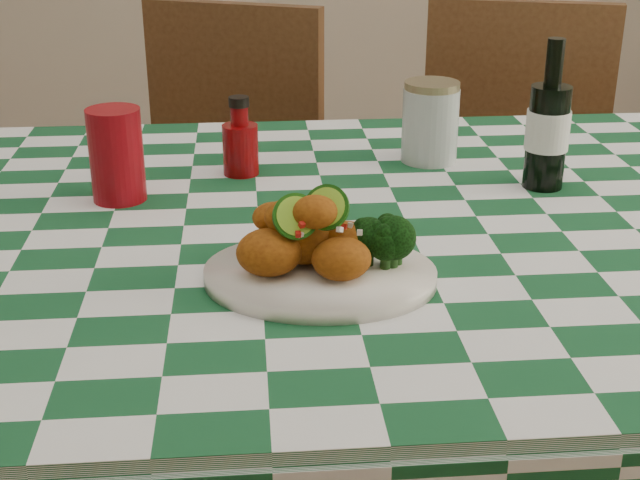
{
  "coord_description": "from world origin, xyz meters",
  "views": [
    {
      "loc": [
        -0.12,
        -1.15,
        1.25
      ],
      "look_at": [
        -0.03,
        -0.19,
        0.84
      ],
      "focal_mm": 50.0,
      "sensor_mm": 36.0,
      "label": 1
    }
  ],
  "objects_px": {
    "mason_jar": "(430,122)",
    "wooden_chair_right": "(504,228)",
    "fried_chicken_pile": "(314,233)",
    "beer_bottle": "(549,115)",
    "plate": "(320,276)",
    "ketchup_bottle": "(240,136)",
    "dining_table": "(330,453)",
    "red_tumbler": "(116,155)",
    "wooden_chair_left": "(204,228)"
  },
  "relations": [
    {
      "from": "wooden_chair_left",
      "to": "wooden_chair_right",
      "type": "relative_size",
      "value": 1.0
    },
    {
      "from": "plate",
      "to": "fried_chicken_pile",
      "type": "bearing_deg",
      "value": 180.0
    },
    {
      "from": "ketchup_bottle",
      "to": "beer_bottle",
      "type": "height_order",
      "value": "beer_bottle"
    },
    {
      "from": "ketchup_bottle",
      "to": "wooden_chair_left",
      "type": "bearing_deg",
      "value": 99.9
    },
    {
      "from": "fried_chicken_pile",
      "to": "beer_bottle",
      "type": "relative_size",
      "value": 0.64
    },
    {
      "from": "plate",
      "to": "ketchup_bottle",
      "type": "height_order",
      "value": "ketchup_bottle"
    },
    {
      "from": "fried_chicken_pile",
      "to": "red_tumbler",
      "type": "height_order",
      "value": "red_tumbler"
    },
    {
      "from": "fried_chicken_pile",
      "to": "red_tumbler",
      "type": "xyz_separation_m",
      "value": [
        -0.26,
        0.31,
        0.0
      ]
    },
    {
      "from": "mason_jar",
      "to": "wooden_chair_right",
      "type": "height_order",
      "value": "wooden_chair_right"
    },
    {
      "from": "dining_table",
      "to": "plate",
      "type": "relative_size",
      "value": 5.99
    },
    {
      "from": "ketchup_bottle",
      "to": "mason_jar",
      "type": "xyz_separation_m",
      "value": [
        0.31,
        0.04,
        0.0
      ]
    },
    {
      "from": "fried_chicken_pile",
      "to": "wooden_chair_left",
      "type": "bearing_deg",
      "value": 100.69
    },
    {
      "from": "fried_chicken_pile",
      "to": "wooden_chair_right",
      "type": "bearing_deg",
      "value": 60.16
    },
    {
      "from": "red_tumbler",
      "to": "wooden_chair_right",
      "type": "distance_m",
      "value": 1.03
    },
    {
      "from": "fried_chicken_pile",
      "to": "ketchup_bottle",
      "type": "height_order",
      "value": "ketchup_bottle"
    },
    {
      "from": "plate",
      "to": "ketchup_bottle",
      "type": "distance_m",
      "value": 0.42
    },
    {
      "from": "red_tumbler",
      "to": "mason_jar",
      "type": "bearing_deg",
      "value": 16.21
    },
    {
      "from": "fried_chicken_pile",
      "to": "beer_bottle",
      "type": "bearing_deg",
      "value": 39.24
    },
    {
      "from": "dining_table",
      "to": "fried_chicken_pile",
      "type": "bearing_deg",
      "value": -101.66
    },
    {
      "from": "ketchup_bottle",
      "to": "wooden_chair_left",
      "type": "relative_size",
      "value": 0.13
    },
    {
      "from": "fried_chicken_pile",
      "to": "plate",
      "type": "bearing_deg",
      "value": 0.0
    },
    {
      "from": "fried_chicken_pile",
      "to": "beer_bottle",
      "type": "xyz_separation_m",
      "value": [
        0.38,
        0.31,
        0.05
      ]
    },
    {
      "from": "mason_jar",
      "to": "wooden_chair_right",
      "type": "distance_m",
      "value": 0.63
    },
    {
      "from": "beer_bottle",
      "to": "plate",
      "type": "bearing_deg",
      "value": -140.25
    },
    {
      "from": "red_tumbler",
      "to": "wooden_chair_left",
      "type": "relative_size",
      "value": 0.14
    },
    {
      "from": "ketchup_bottle",
      "to": "beer_bottle",
      "type": "bearing_deg",
      "value": -12.29
    },
    {
      "from": "fried_chicken_pile",
      "to": "mason_jar",
      "type": "xyz_separation_m",
      "value": [
        0.23,
        0.45,
        0.0
      ]
    },
    {
      "from": "dining_table",
      "to": "wooden_chair_right",
      "type": "xyz_separation_m",
      "value": [
        0.46,
        0.68,
        0.08
      ]
    },
    {
      "from": "red_tumbler",
      "to": "ketchup_bottle",
      "type": "bearing_deg",
      "value": 29.57
    },
    {
      "from": "mason_jar",
      "to": "wooden_chair_right",
      "type": "bearing_deg",
      "value": 57.23
    },
    {
      "from": "fried_chicken_pile",
      "to": "ketchup_bottle",
      "type": "bearing_deg",
      "value": 101.72
    },
    {
      "from": "plate",
      "to": "wooden_chair_right",
      "type": "distance_m",
      "value": 1.06
    },
    {
      "from": "mason_jar",
      "to": "beer_bottle",
      "type": "distance_m",
      "value": 0.21
    },
    {
      "from": "plate",
      "to": "ketchup_bottle",
      "type": "xyz_separation_m",
      "value": [
        -0.09,
        0.41,
        0.05
      ]
    },
    {
      "from": "mason_jar",
      "to": "wooden_chair_left",
      "type": "height_order",
      "value": "wooden_chair_left"
    },
    {
      "from": "dining_table",
      "to": "wooden_chair_right",
      "type": "relative_size",
      "value": 1.74
    },
    {
      "from": "wooden_chair_left",
      "to": "wooden_chair_right",
      "type": "distance_m",
      "value": 0.69
    },
    {
      "from": "red_tumbler",
      "to": "wooden_chair_left",
      "type": "height_order",
      "value": "wooden_chair_left"
    },
    {
      "from": "red_tumbler",
      "to": "beer_bottle",
      "type": "relative_size",
      "value": 0.61
    },
    {
      "from": "mason_jar",
      "to": "wooden_chair_left",
      "type": "xyz_separation_m",
      "value": [
        -0.41,
        0.5,
        -0.38
      ]
    },
    {
      "from": "dining_table",
      "to": "red_tumbler",
      "type": "xyz_separation_m",
      "value": [
        -0.3,
        0.11,
        0.46
      ]
    },
    {
      "from": "red_tumbler",
      "to": "wooden_chair_right",
      "type": "relative_size",
      "value": 0.14
    },
    {
      "from": "ketchup_bottle",
      "to": "beer_bottle",
      "type": "relative_size",
      "value": 0.55
    },
    {
      "from": "wooden_chair_left",
      "to": "mason_jar",
      "type": "bearing_deg",
      "value": -27.05
    },
    {
      "from": "fried_chicken_pile",
      "to": "ketchup_bottle",
      "type": "relative_size",
      "value": 1.15
    },
    {
      "from": "fried_chicken_pile",
      "to": "mason_jar",
      "type": "relative_size",
      "value": 1.08
    },
    {
      "from": "red_tumbler",
      "to": "wooden_chair_left",
      "type": "bearing_deg",
      "value": 82.34
    },
    {
      "from": "mason_jar",
      "to": "beer_bottle",
      "type": "height_order",
      "value": "beer_bottle"
    },
    {
      "from": "dining_table",
      "to": "beer_bottle",
      "type": "bearing_deg",
      "value": 18.67
    },
    {
      "from": "dining_table",
      "to": "mason_jar",
      "type": "distance_m",
      "value": 0.56
    }
  ]
}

